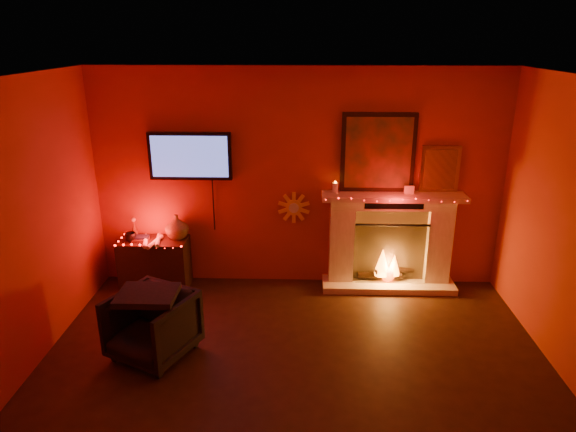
% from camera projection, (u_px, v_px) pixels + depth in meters
% --- Properties ---
extents(room, '(5.00, 5.00, 5.00)m').
position_uv_depth(room, '(294.00, 268.00, 3.91)').
color(room, black).
rests_on(room, ground).
extents(floor, '(5.00, 5.00, 0.00)m').
position_uv_depth(floor, '(293.00, 412.00, 4.36)').
color(floor, black).
rests_on(floor, ground).
extents(fireplace, '(1.72, 0.40, 2.18)m').
position_uv_depth(fireplace, '(390.00, 232.00, 6.34)').
color(fireplace, beige).
rests_on(fireplace, floor).
extents(tv, '(1.00, 0.07, 1.24)m').
position_uv_depth(tv, '(190.00, 156.00, 6.16)').
color(tv, black).
rests_on(tv, room).
extents(sunburst_clock, '(0.40, 0.03, 0.40)m').
position_uv_depth(sunburst_clock, '(294.00, 208.00, 6.37)').
color(sunburst_clock, gold).
rests_on(sunburst_clock, room).
extents(console_table, '(0.86, 0.53, 0.94)m').
position_uv_depth(console_table, '(157.00, 259.00, 6.42)').
color(console_table, black).
rests_on(console_table, floor).
extents(armchair, '(0.96, 0.97, 0.67)m').
position_uv_depth(armchair, '(152.00, 325.00, 5.04)').
color(armchair, black).
rests_on(armchair, floor).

